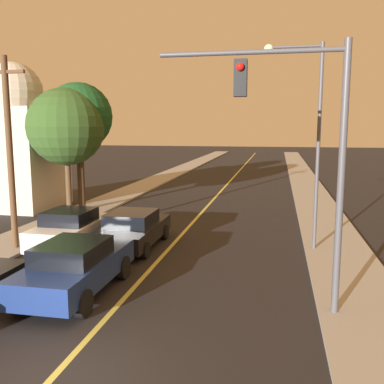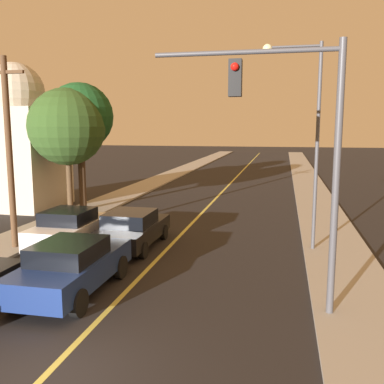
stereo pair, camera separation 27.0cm
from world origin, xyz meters
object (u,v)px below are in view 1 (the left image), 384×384
Objects in this scene: tree_left_far at (66,127)px; domed_building_left at (16,143)px; car_outer_lane_second at (72,229)px; traffic_signal_mast at (301,134)px; tree_left_near at (79,117)px; car_near_lane_front at (75,266)px; car_near_lane_second at (133,229)px; utility_pole_left at (10,150)px; streetlamp_right at (306,120)px.

domed_building_left is at bearing 161.01° from tree_left_far.
car_outer_lane_second is 10.29m from traffic_signal_mast.
car_outer_lane_second is 8.95m from tree_left_near.
car_outer_lane_second reaches higher than car_near_lane_front.
domed_building_left is at bearing 144.12° from car_near_lane_second.
car_near_lane_second is 5.58m from utility_pole_left.
tree_left_far is at bearing 117.99° from car_outer_lane_second.
traffic_signal_mast reaches higher than car_near_lane_front.
streetlamp_right is 1.15× the size of tree_left_far.
traffic_signal_mast is (8.49, -4.37, 3.84)m from car_outer_lane_second.
tree_left_far reaches higher than car_near_lane_second.
tree_left_far is at bearing -18.99° from domed_building_left.
tree_left_far is at bearing 135.28° from car_near_lane_second.
streetlamp_right is (6.61, 0.93, 4.32)m from car_near_lane_second.
streetlamp_right reaches higher than car_outer_lane_second.
utility_pole_left is at bearing 140.05° from car_near_lane_front.
car_near_lane_front is 13.40m from tree_left_near.
traffic_signal_mast is 0.79× the size of domed_building_left.
streetlamp_right is at bearing -20.81° from tree_left_far.
car_near_lane_second is at bearing 15.68° from car_outer_lane_second.
car_near_lane_second is at bearing -35.88° from domed_building_left.
domed_building_left reaches higher than tree_left_near.
domed_building_left reaches higher than car_outer_lane_second.
car_near_lane_second is 1.09× the size of car_outer_lane_second.
car_near_lane_second is (-0.00, 4.98, -0.07)m from car_near_lane_front.
car_near_lane_second is 2.41m from car_outer_lane_second.
car_near_lane_second is 0.53× the size of domed_building_left.
tree_left_near is at bearing 114.89° from car_near_lane_front.
utility_pole_left is 1.08× the size of tree_left_far.
tree_left_near is at bearing -6.35° from domed_building_left.
traffic_signal_mast is at bearing -19.44° from utility_pole_left.
streetlamp_right is at bearing 41.75° from car_near_lane_front.
tree_left_far is at bearing 118.09° from car_near_lane_front.
car_near_lane_front is 12.61m from tree_left_far.
car_near_lane_second is 9.54m from tree_left_near.
streetlamp_right is at bearing -24.93° from tree_left_near.
utility_pole_left is (-11.02, -2.22, -1.15)m from streetlamp_right.
tree_left_far is 4.29m from domed_building_left.
car_outer_lane_second is (-2.32, 4.33, -0.03)m from car_near_lane_front.
streetlamp_right is 1.06× the size of utility_pole_left.
domed_building_left is at bearing 133.77° from car_outer_lane_second.
utility_pole_left is at bearing -79.81° from tree_left_far.
car_near_lane_front is 15.61m from domed_building_left.
car_outer_lane_second is 3.81m from utility_pole_left.
car_near_lane_front is 0.69× the size of traffic_signal_mast.
streetlamp_right is 13.11m from tree_left_far.
tree_left_near is at bearing 129.39° from car_near_lane_second.
domed_building_left is at bearing 128.84° from car_near_lane_front.
car_near_lane_second is 8.90m from tree_left_far.
tree_left_near is at bearing 134.96° from traffic_signal_mast.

